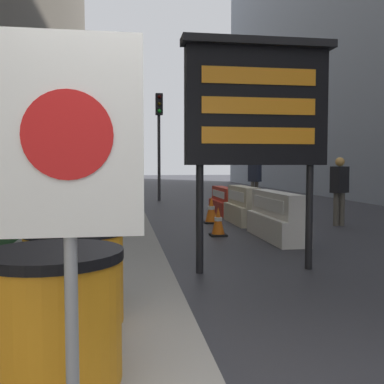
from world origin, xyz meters
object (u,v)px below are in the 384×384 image
object	(u,v)px
pedestrian_worker	(255,177)
traffic_light_near_curb	(159,124)
jersey_barrier_cream	(243,207)
traffic_cone_near	(218,222)
jersey_barrier_white	(276,218)
pedestrian_passerby	(339,185)
traffic_cone_mid	(211,210)
jersey_barrier_red_striped	(224,202)
barrel_drum_middle	(74,274)
message_board	(257,106)
warning_sign	(69,163)
barrel_drum_foreground	(54,316)

from	to	relation	value
pedestrian_worker	traffic_light_near_curb	bearing A→B (deg)	-154.88
jersey_barrier_cream	traffic_cone_near	xyz separation A→B (m)	(-1.03, -1.84, -0.11)
jersey_barrier_white	pedestrian_passerby	bearing A→B (deg)	37.20
traffic_cone_mid	pedestrian_passerby	size ratio (longest dim) A/B	0.41
jersey_barrier_red_striped	barrel_drum_middle	bearing A→B (deg)	-110.03
barrel_drum_middle	jersey_barrier_red_striped	size ratio (longest dim) A/B	0.43
message_board	pedestrian_passerby	size ratio (longest dim) A/B	1.90
barrel_drum_middle	warning_sign	distance (m)	1.91
warning_sign	pedestrian_worker	bearing A→B (deg)	70.12
jersey_barrier_red_striped	traffic_cone_near	distance (m)	4.13
jersey_barrier_white	traffic_cone_mid	world-z (taller)	jersey_barrier_white
barrel_drum_middle	message_board	distance (m)	3.47
jersey_barrier_cream	traffic_cone_near	bearing A→B (deg)	-119.20
barrel_drum_middle	traffic_light_near_curb	world-z (taller)	traffic_light_near_curb
message_board	jersey_barrier_red_striped	size ratio (longest dim) A/B	1.61
traffic_cone_near	pedestrian_worker	size ratio (longest dim) A/B	0.35
jersey_barrier_cream	pedestrian_passerby	size ratio (longest dim) A/B	1.10
traffic_cone_near	message_board	bearing A→B (deg)	-92.56
jersey_barrier_white	traffic_cone_near	world-z (taller)	jersey_barrier_white
jersey_barrier_white	barrel_drum_middle	bearing A→B (deg)	-125.95
barrel_drum_middle	traffic_cone_mid	world-z (taller)	barrel_drum_middle
jersey_barrier_white	traffic_light_near_curb	xyz separation A→B (m)	(-1.47, 9.73, 2.67)
barrel_drum_foreground	traffic_cone_mid	world-z (taller)	barrel_drum_foreground
traffic_cone_mid	message_board	bearing A→B (deg)	-94.44
barrel_drum_foreground	pedestrian_passerby	world-z (taller)	pedestrian_passerby
message_board	traffic_light_near_curb	distance (m)	12.24
barrel_drum_foreground	traffic_cone_near	bearing A→B (deg)	69.41
jersey_barrier_cream	traffic_cone_near	size ratio (longest dim) A/B	3.00
message_board	pedestrian_worker	bearing A→B (deg)	73.31
traffic_cone_near	jersey_barrier_cream	bearing A→B (deg)	60.80
pedestrian_worker	jersey_barrier_cream	bearing A→B (deg)	-54.93
traffic_cone_mid	pedestrian_passerby	xyz separation A→B (m)	(2.90, -0.92, 0.63)
pedestrian_passerby	traffic_cone_near	bearing A→B (deg)	167.31
message_board	jersey_barrier_red_striped	distance (m)	7.37
pedestrian_passerby	traffic_light_near_curb	bearing A→B (deg)	82.74
pedestrian_worker	pedestrian_passerby	size ratio (longest dim) A/B	1.04
barrel_drum_middle	message_board	bearing A→B (deg)	44.42
traffic_cone_near	traffic_light_near_curb	bearing A→B (deg)	92.78
traffic_light_near_curb	barrel_drum_middle	bearing A→B (deg)	-97.41
warning_sign	traffic_light_near_curb	distance (m)	16.19
jersey_barrier_white	traffic_light_near_curb	world-z (taller)	traffic_light_near_curb
traffic_cone_mid	traffic_cone_near	bearing A→B (deg)	-97.31
jersey_barrier_red_striped	traffic_light_near_curb	bearing A→B (deg)	105.90
message_board	jersey_barrier_cream	distance (m)	5.34
jersey_barrier_cream	traffic_cone_near	world-z (taller)	jersey_barrier_cream
barrel_drum_foreground	barrel_drum_middle	world-z (taller)	same
warning_sign	pedestrian_worker	xyz separation A→B (m)	(5.10, 14.10, -0.46)
warning_sign	traffic_light_near_curb	bearing A→B (deg)	83.93
pedestrian_worker	traffic_cone_near	bearing A→B (deg)	-57.53
jersey_barrier_red_striped	pedestrian_passerby	xyz separation A→B (m)	(2.12, -2.95, 0.61)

